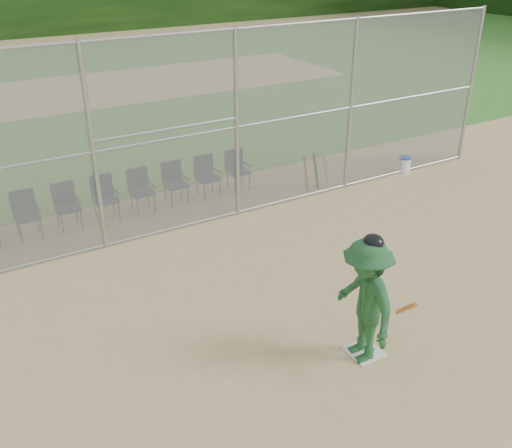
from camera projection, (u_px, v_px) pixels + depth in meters
ground at (341, 357)px, 8.41m from camera, size 100.00×100.00×0.00m
grass_strip at (56, 94)px, 22.25m from camera, size 100.00×100.00×0.00m
dirt_patch_far at (56, 94)px, 22.25m from camera, size 24.00×24.00×0.00m
backstop_fence at (193, 131)px, 11.32m from camera, size 16.09×0.09×4.00m
home_plate at (364, 351)px, 8.49m from camera, size 0.48×0.48×0.02m
batter_at_plate at (365, 301)px, 7.98m from camera, size 1.05×1.39×2.02m
water_cooler at (404, 164)px, 14.89m from camera, size 0.32×0.32×0.41m
spare_bats at (316, 171)px, 13.90m from camera, size 0.66×0.33×0.84m
chair_2 at (27, 216)px, 11.53m from camera, size 0.54×0.52×0.96m
chair_3 at (68, 207)px, 11.90m from camera, size 0.54×0.52×0.96m
chair_4 at (106, 199)px, 12.27m from camera, size 0.54×0.52×0.96m
chair_5 at (142, 191)px, 12.63m from camera, size 0.54×0.52×0.96m
chair_6 at (176, 184)px, 13.00m from camera, size 0.54×0.52×0.96m
chair_7 at (208, 177)px, 13.36m from camera, size 0.54×0.52×0.96m
chair_8 at (238, 171)px, 13.73m from camera, size 0.54×0.52×0.96m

